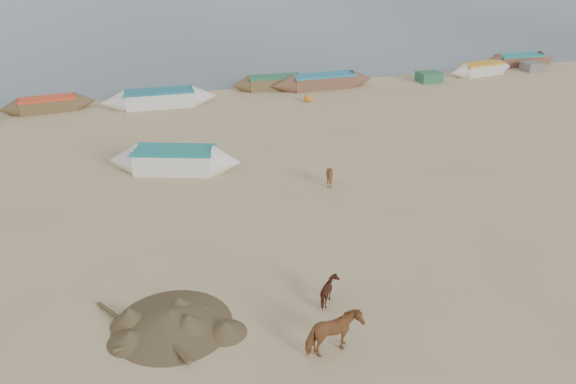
% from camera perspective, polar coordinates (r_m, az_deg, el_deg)
% --- Properties ---
extents(ground, '(140.00, 140.00, 0.00)m').
position_cam_1_polar(ground, '(16.90, 4.22, -8.61)').
color(ground, tan).
rests_on(ground, ground).
extents(cow_adult, '(1.48, 0.87, 1.18)m').
position_cam_1_polar(cow_adult, '(13.90, 4.66, -14.16)').
color(cow_adult, brown).
rests_on(cow_adult, ground).
extents(calf_front, '(1.06, 1.03, 0.90)m').
position_cam_1_polar(calf_front, '(22.34, 4.25, 1.59)').
color(calf_front, brown).
rests_on(calf_front, ground).
extents(calf_right, '(0.77, 0.86, 0.75)m').
position_cam_1_polar(calf_right, '(15.62, 4.32, -10.09)').
color(calf_right, '#4D2419').
rests_on(calf_right, ground).
extents(near_canoe, '(5.79, 3.28, 1.01)m').
position_cam_1_polar(near_canoe, '(24.23, -11.44, 3.21)').
color(near_canoe, white).
rests_on(near_canoe, ground).
extents(debris_pile, '(3.29, 3.29, 0.50)m').
position_cam_1_polar(debris_pile, '(15.20, -11.73, -12.37)').
color(debris_pile, brown).
rests_on(debris_pile, ground).
extents(waterline_canoes, '(53.96, 4.57, 0.97)m').
position_cam_1_polar(waterline_canoes, '(35.09, -8.28, 10.22)').
color(waterline_canoes, brown).
rests_on(waterline_canoes, ground).
extents(beach_clutter, '(48.46, 4.49, 0.64)m').
position_cam_1_polar(beach_clutter, '(35.90, 0.42, 10.58)').
color(beach_clutter, '#2C612B').
rests_on(beach_clutter, ground).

